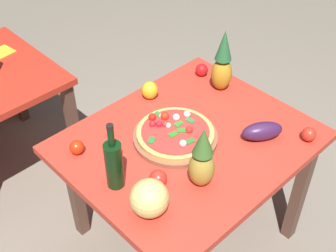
{
  "coord_description": "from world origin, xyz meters",
  "views": [
    {
      "loc": [
        -1.16,
        -1.07,
        2.18
      ],
      "look_at": [
        -0.04,
        0.1,
        0.78
      ],
      "focal_mm": 48.0,
      "sensor_mm": 36.0,
      "label": 1
    }
  ],
  "objects_px": {
    "melon": "(149,198)",
    "display_table": "(188,153)",
    "pineapple_right": "(223,64)",
    "tomato_near_board": "(202,70)",
    "pizza": "(175,132)",
    "bell_pepper": "(150,90)",
    "pizza_board": "(175,137)",
    "eggplant": "(262,131)",
    "tomato_by_bottle": "(158,178)",
    "napkin_folded": "(1,53)",
    "pineapple_left": "(202,160)",
    "wine_bottle": "(114,164)",
    "tomato_at_corner": "(309,134)",
    "tomato_beside_pepper": "(77,147)"
  },
  "relations": [
    {
      "from": "pizza",
      "to": "eggplant",
      "type": "xyz_separation_m",
      "value": [
        0.3,
        -0.29,
        0.0
      ]
    },
    {
      "from": "bell_pepper",
      "to": "tomato_by_bottle",
      "type": "bearing_deg",
      "value": -128.73
    },
    {
      "from": "tomato_near_board",
      "to": "napkin_folded",
      "type": "distance_m",
      "value": 1.23
    },
    {
      "from": "pineapple_right",
      "to": "tomato_near_board",
      "type": "relative_size",
      "value": 5.0
    },
    {
      "from": "napkin_folded",
      "to": "pineapple_left",
      "type": "bearing_deg",
      "value": -86.01
    },
    {
      "from": "tomato_beside_pepper",
      "to": "tomato_by_bottle",
      "type": "bearing_deg",
      "value": -71.1
    },
    {
      "from": "pineapple_left",
      "to": "bell_pepper",
      "type": "xyz_separation_m",
      "value": [
        0.25,
        0.6,
        -0.09
      ]
    },
    {
      "from": "display_table",
      "to": "eggplant",
      "type": "xyz_separation_m",
      "value": [
        0.26,
        -0.23,
        0.13
      ]
    },
    {
      "from": "pizza",
      "to": "tomato_near_board",
      "type": "relative_size",
      "value": 5.19
    },
    {
      "from": "pizza",
      "to": "pineapple_left",
      "type": "bearing_deg",
      "value": -112.77
    },
    {
      "from": "wine_bottle",
      "to": "napkin_folded",
      "type": "relative_size",
      "value": 2.39
    },
    {
      "from": "pizza_board",
      "to": "bell_pepper",
      "type": "height_order",
      "value": "bell_pepper"
    },
    {
      "from": "pizza_board",
      "to": "eggplant",
      "type": "distance_m",
      "value": 0.41
    },
    {
      "from": "display_table",
      "to": "tomato_near_board",
      "type": "relative_size",
      "value": 15.99
    },
    {
      "from": "melon",
      "to": "tomato_at_corner",
      "type": "distance_m",
      "value": 0.86
    },
    {
      "from": "pineapple_left",
      "to": "tomato_beside_pepper",
      "type": "height_order",
      "value": "pineapple_left"
    },
    {
      "from": "bell_pepper",
      "to": "display_table",
      "type": "bearing_deg",
      "value": -103.46
    },
    {
      "from": "pizza",
      "to": "napkin_folded",
      "type": "distance_m",
      "value": 1.3
    },
    {
      "from": "melon",
      "to": "display_table",
      "type": "bearing_deg",
      "value": 24.37
    },
    {
      "from": "display_table",
      "to": "tomato_by_bottle",
      "type": "bearing_deg",
      "value": -160.0
    },
    {
      "from": "eggplant",
      "to": "tomato_by_bottle",
      "type": "height_order",
      "value": "eggplant"
    },
    {
      "from": "pizza_board",
      "to": "display_table",
      "type": "bearing_deg",
      "value": -47.03
    },
    {
      "from": "pineapple_right",
      "to": "tomato_at_corner",
      "type": "relative_size",
      "value": 5.12
    },
    {
      "from": "eggplant",
      "to": "tomato_near_board",
      "type": "distance_m",
      "value": 0.59
    },
    {
      "from": "display_table",
      "to": "pizza",
      "type": "bearing_deg",
      "value": 127.84
    },
    {
      "from": "pizza_board",
      "to": "pineapple_left",
      "type": "bearing_deg",
      "value": -112.99
    },
    {
      "from": "pizza_board",
      "to": "tomato_at_corner",
      "type": "bearing_deg",
      "value": -44.34
    },
    {
      "from": "napkin_folded",
      "to": "tomato_at_corner",
      "type": "bearing_deg",
      "value": -68.6
    },
    {
      "from": "melon",
      "to": "bell_pepper",
      "type": "distance_m",
      "value": 0.77
    },
    {
      "from": "pizza",
      "to": "tomato_at_corner",
      "type": "relative_size",
      "value": 5.32
    },
    {
      "from": "display_table",
      "to": "pizza_board",
      "type": "relative_size",
      "value": 2.8
    },
    {
      "from": "display_table",
      "to": "wine_bottle",
      "type": "height_order",
      "value": "wine_bottle"
    },
    {
      "from": "pineapple_left",
      "to": "display_table",
      "type": "bearing_deg",
      "value": 54.81
    },
    {
      "from": "pineapple_right",
      "to": "melon",
      "type": "xyz_separation_m",
      "value": [
        -0.84,
        -0.36,
        -0.08
      ]
    },
    {
      "from": "pizza_board",
      "to": "pineapple_left",
      "type": "xyz_separation_m",
      "value": [
        -0.12,
        -0.28,
        0.13
      ]
    },
    {
      "from": "wine_bottle",
      "to": "tomato_at_corner",
      "type": "xyz_separation_m",
      "value": [
        0.84,
        -0.41,
        -0.09
      ]
    },
    {
      "from": "pizza_board",
      "to": "eggplant",
      "type": "relative_size",
      "value": 2.02
    },
    {
      "from": "pineapple_left",
      "to": "tomato_near_board",
      "type": "xyz_separation_m",
      "value": [
        0.6,
        0.56,
        -0.1
      ]
    },
    {
      "from": "tomato_at_corner",
      "to": "display_table",
      "type": "bearing_deg",
      "value": 135.97
    },
    {
      "from": "melon",
      "to": "tomato_near_board",
      "type": "distance_m",
      "value": 1.01
    },
    {
      "from": "tomato_by_bottle",
      "to": "tomato_beside_pepper",
      "type": "relative_size",
      "value": 1.13
    },
    {
      "from": "pizza_board",
      "to": "pineapple_right",
      "type": "height_order",
      "value": "pineapple_right"
    },
    {
      "from": "pizza",
      "to": "melon",
      "type": "xyz_separation_m",
      "value": [
        -0.38,
        -0.25,
        0.04
      ]
    },
    {
      "from": "pizza",
      "to": "bell_pepper",
      "type": "relative_size",
      "value": 3.75
    },
    {
      "from": "tomato_near_board",
      "to": "tomato_by_bottle",
      "type": "distance_m",
      "value": 0.86
    },
    {
      "from": "wine_bottle",
      "to": "tomato_near_board",
      "type": "distance_m",
      "value": 0.93
    },
    {
      "from": "tomato_by_bottle",
      "to": "tomato_at_corner",
      "type": "bearing_deg",
      "value": -21.97
    },
    {
      "from": "bell_pepper",
      "to": "pizza_board",
      "type": "bearing_deg",
      "value": -112.16
    },
    {
      "from": "bell_pepper",
      "to": "pineapple_right",
      "type": "bearing_deg",
      "value": -32.01
    },
    {
      "from": "pizza_board",
      "to": "pizza",
      "type": "height_order",
      "value": "pizza"
    }
  ]
}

